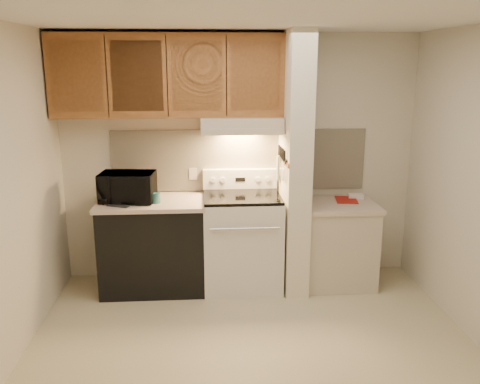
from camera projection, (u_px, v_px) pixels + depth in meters
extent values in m
plane|color=#C6BA95|center=(253.00, 345.00, 4.07)|extent=(3.60, 3.60, 0.00)
plane|color=white|center=(255.00, 18.00, 3.46)|extent=(3.60, 3.60, 0.00)
cube|color=beige|center=(240.00, 158.00, 5.22)|extent=(3.60, 2.50, 0.02)
cube|color=beige|center=(5.00, 199.00, 3.65)|extent=(0.02, 3.00, 2.50)
cube|color=beige|center=(240.00, 160.00, 5.21)|extent=(2.60, 0.02, 0.63)
cube|color=silver|center=(242.00, 242.00, 5.08)|extent=(0.76, 0.65, 0.92)
cube|color=black|center=(245.00, 250.00, 4.76)|extent=(0.50, 0.01, 0.30)
cylinder|color=silver|center=(245.00, 229.00, 4.67)|extent=(0.65, 0.02, 0.02)
cube|color=black|center=(242.00, 196.00, 4.96)|extent=(0.74, 0.64, 0.03)
cube|color=silver|center=(240.00, 179.00, 5.21)|extent=(0.76, 0.08, 0.20)
cube|color=black|center=(240.00, 180.00, 5.17)|extent=(0.10, 0.01, 0.04)
cylinder|color=silver|center=(213.00, 180.00, 5.15)|extent=(0.05, 0.02, 0.05)
cylinder|color=silver|center=(223.00, 180.00, 5.15)|extent=(0.05, 0.02, 0.05)
cylinder|color=silver|center=(258.00, 179.00, 5.18)|extent=(0.05, 0.02, 0.05)
cylinder|color=silver|center=(268.00, 179.00, 5.19)|extent=(0.05, 0.02, 0.05)
cube|color=black|center=(154.00, 246.00, 5.03)|extent=(1.00, 0.63, 0.87)
cube|color=beige|center=(152.00, 202.00, 4.92)|extent=(1.04, 0.67, 0.04)
cube|color=black|center=(118.00, 206.00, 4.70)|extent=(0.22, 0.14, 0.01)
cylinder|color=#285F5F|center=(156.00, 198.00, 4.81)|extent=(0.09, 0.09, 0.10)
cube|color=beige|center=(193.00, 174.00, 5.20)|extent=(0.08, 0.01, 0.12)
imported|color=black|center=(128.00, 187.00, 4.85)|extent=(0.54, 0.39, 0.28)
cube|color=silver|center=(295.00, 164.00, 4.92)|extent=(0.22, 0.70, 2.50)
cube|color=#92592C|center=(283.00, 159.00, 4.90)|extent=(0.01, 0.70, 0.04)
cube|color=black|center=(283.00, 158.00, 4.84)|extent=(0.02, 0.42, 0.04)
cube|color=silver|center=(284.00, 172.00, 4.71)|extent=(0.01, 0.03, 0.16)
cylinder|color=black|center=(284.00, 156.00, 4.68)|extent=(0.02, 0.02, 0.10)
cube|color=silver|center=(283.00, 171.00, 4.79)|extent=(0.01, 0.04, 0.18)
cylinder|color=black|center=(283.00, 154.00, 4.76)|extent=(0.02, 0.02, 0.10)
cube|color=silver|center=(281.00, 170.00, 4.88)|extent=(0.01, 0.04, 0.20)
cylinder|color=black|center=(282.00, 153.00, 4.82)|extent=(0.02, 0.02, 0.10)
cube|color=silver|center=(280.00, 167.00, 4.93)|extent=(0.01, 0.04, 0.16)
cylinder|color=black|center=(281.00, 152.00, 4.91)|extent=(0.02, 0.02, 0.10)
cube|color=silver|center=(279.00, 166.00, 5.03)|extent=(0.01, 0.04, 0.18)
cylinder|color=black|center=(279.00, 150.00, 5.00)|extent=(0.02, 0.02, 0.10)
cube|color=slate|center=(278.00, 168.00, 5.09)|extent=(0.03, 0.10, 0.24)
cube|color=beige|center=(337.00, 245.00, 5.15)|extent=(0.70, 0.60, 0.81)
cube|color=beige|center=(339.00, 205.00, 5.05)|extent=(0.74, 0.64, 0.04)
cube|color=#A71B14|center=(346.00, 200.00, 5.15)|extent=(0.25, 0.32, 0.01)
cube|color=white|center=(356.00, 196.00, 5.23)|extent=(0.17, 0.13, 0.04)
cube|color=beige|center=(241.00, 124.00, 4.91)|extent=(0.78, 0.44, 0.15)
cube|color=beige|center=(243.00, 132.00, 4.72)|extent=(0.78, 0.04, 0.06)
cube|color=#92592C|center=(168.00, 76.00, 4.80)|extent=(2.18, 0.33, 0.77)
cube|color=#92592C|center=(76.00, 76.00, 4.59)|extent=(0.46, 0.01, 0.63)
cube|color=black|center=(107.00, 76.00, 4.61)|extent=(0.01, 0.01, 0.73)
cube|color=#92592C|center=(137.00, 76.00, 4.63)|extent=(0.46, 0.01, 0.63)
cube|color=black|center=(167.00, 76.00, 4.64)|extent=(0.01, 0.01, 0.73)
cube|color=#92592C|center=(197.00, 76.00, 4.66)|extent=(0.46, 0.01, 0.63)
cube|color=black|center=(226.00, 76.00, 4.68)|extent=(0.01, 0.01, 0.73)
cube|color=#92592C|center=(256.00, 76.00, 4.70)|extent=(0.46, 0.01, 0.63)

